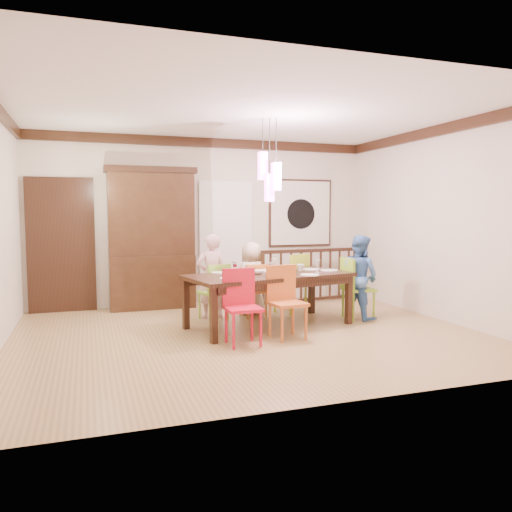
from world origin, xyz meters
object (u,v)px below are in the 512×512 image
object	(u,v)px
dining_table	(269,279)
person_far_left	(212,276)
chair_end_right	(359,284)
person_end_right	(359,277)
china_hutch	(152,238)
person_far_mid	(252,278)
balustrade	(311,274)
chair_far_left	(214,287)

from	to	relation	value
dining_table	person_far_left	size ratio (longest dim) A/B	1.92
chair_end_right	person_end_right	bearing A→B (deg)	-170.15
chair_end_right	person_end_right	distance (m)	0.11
chair_end_right	china_hutch	world-z (taller)	china_hutch
chair_end_right	person_far_mid	world-z (taller)	person_far_mid
chair_end_right	china_hutch	distance (m)	3.47
china_hutch	person_far_left	size ratio (longest dim) A/B	1.83
balustrade	person_far_left	size ratio (longest dim) A/B	1.67
chair_far_left	person_far_mid	world-z (taller)	person_far_mid
person_far_mid	china_hutch	bearing A→B (deg)	-57.44
chair_far_left	person_far_mid	size ratio (longest dim) A/B	0.74
chair_far_left	person_far_left	xyz separation A→B (m)	(0.01, 0.14, 0.16)
dining_table	person_far_left	world-z (taller)	person_far_left
china_hutch	balustrade	distance (m)	2.88
balustrade	person_far_mid	size ratio (longest dim) A/B	1.87
chair_far_left	person_far_left	bearing A→B (deg)	-109.20
person_far_left	chair_end_right	bearing A→B (deg)	160.18
china_hutch	balustrade	xyz separation A→B (m)	(2.77, -0.35, -0.68)
chair_end_right	china_hutch	size ratio (longest dim) A/B	0.39
china_hutch	balustrade	bearing A→B (deg)	-7.12
dining_table	chair_end_right	xyz separation A→B (m)	(1.47, 0.06, -0.14)
person_far_left	person_end_right	distance (m)	2.24
chair_far_left	balustrade	world-z (taller)	balustrade
chair_end_right	person_far_left	bearing A→B (deg)	71.61
person_far_mid	person_end_right	bearing A→B (deg)	127.54
china_hutch	person_far_left	world-z (taller)	china_hutch
person_end_right	chair_far_left	bearing A→B (deg)	52.25
dining_table	person_far_left	distance (m)	1.05
chair_far_left	balustrade	size ratio (longest dim) A/B	0.40
chair_end_right	balustrade	distance (m)	1.52
chair_far_left	china_hutch	xyz separation A→B (m)	(-0.75, 1.22, 0.70)
chair_far_left	chair_end_right	distance (m)	2.19
person_end_right	chair_end_right	bearing A→B (deg)	-12.52
china_hutch	person_far_mid	xyz separation A→B (m)	(1.42, -1.02, -0.61)
dining_table	balustrade	xyz separation A→B (m)	(1.39, 1.58, -0.17)
dining_table	person_far_left	xyz separation A→B (m)	(-0.62, 0.84, -0.03)
china_hutch	person_far_mid	world-z (taller)	china_hutch
dining_table	chair_end_right	world-z (taller)	chair_end_right
chair_far_left	chair_end_right	bearing A→B (deg)	146.86
chair_far_left	china_hutch	size ratio (longest dim) A/B	0.36
china_hutch	balustrade	world-z (taller)	china_hutch
chair_far_left	person_far_left	world-z (taller)	person_far_left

